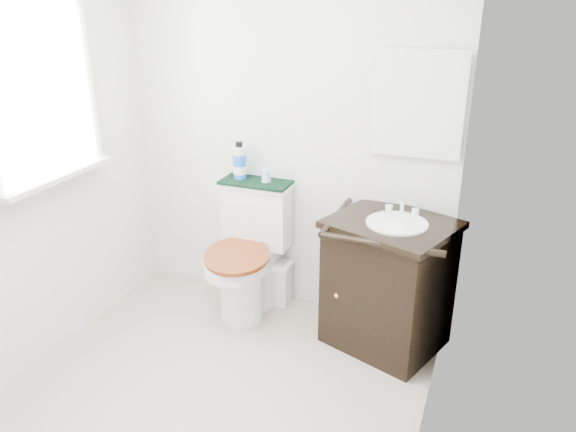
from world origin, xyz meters
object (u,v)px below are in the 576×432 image
Objects in this scene: trash_bin at (276,282)px; cup at (266,176)px; toilet at (250,259)px; vanity at (388,281)px; mouthwash_bottle at (240,162)px.

cup is (-0.06, 0.00, 0.77)m from trash_bin.
vanity is at bearing -3.63° from toilet.
vanity is 3.71× the size of mouthwash_bottle.
toilet is 2.82× the size of trash_bin.
cup is (0.07, 0.14, 0.55)m from toilet.
mouthwash_bottle is at bearing 177.97° from trash_bin.
cup is at bearing 63.48° from toilet.
mouthwash_bottle is (-0.26, 0.01, 0.85)m from trash_bin.
toilet is at bearing -49.74° from mouthwash_bottle.
mouthwash_bottle is 0.21m from cup.
cup is at bearing 167.20° from vanity.
mouthwash_bottle reaches higher than trash_bin.
trash_bin is 0.78m from cup.
cup reaches higher than trash_bin.
vanity reaches higher than trash_bin.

